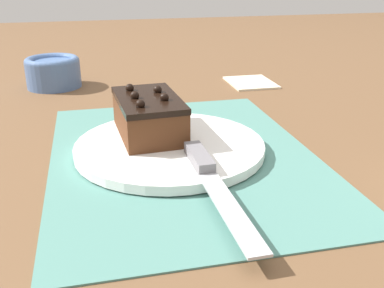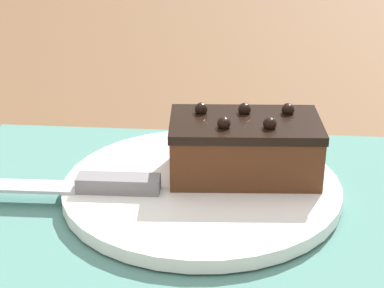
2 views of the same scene
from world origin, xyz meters
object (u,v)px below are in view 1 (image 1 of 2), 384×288
object	(u,v)px
cake_plate	(170,147)
serving_knife	(208,173)
small_bowl	(53,71)
chocolate_cake	(149,115)

from	to	relation	value
cake_plate	serving_knife	size ratio (longest dim) A/B	1.10
serving_knife	small_bowl	xyz separation A→B (m)	(0.50, 0.19, 0.01)
cake_plate	small_bowl	size ratio (longest dim) A/B	2.33
small_bowl	serving_knife	bearing A→B (deg)	-159.06
cake_plate	serving_knife	xyz separation A→B (m)	(-0.11, -0.02, 0.01)
chocolate_cake	cake_plate	bearing A→B (deg)	-149.82
cake_plate	serving_knife	bearing A→B (deg)	-167.97
chocolate_cake	serving_knife	distance (m)	0.16
cake_plate	small_bowl	world-z (taller)	small_bowl
serving_knife	small_bowl	size ratio (longest dim) A/B	2.13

